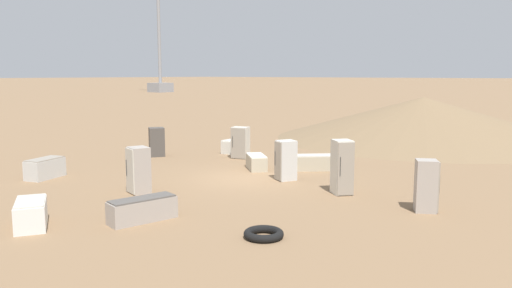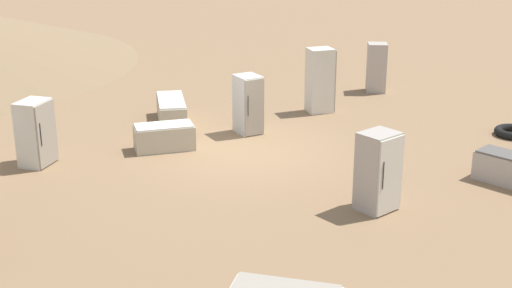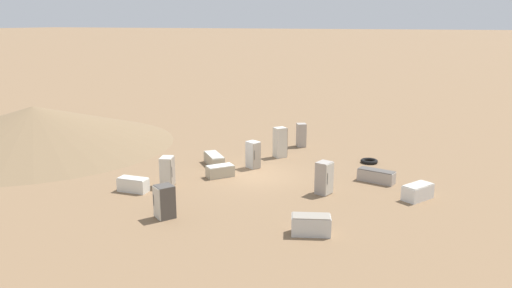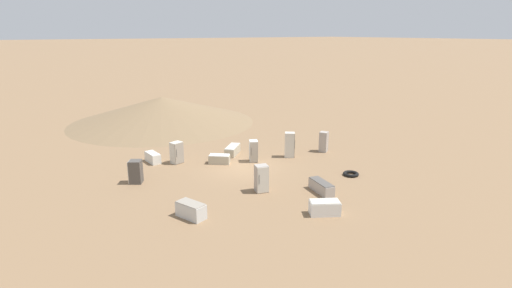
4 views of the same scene
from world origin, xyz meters
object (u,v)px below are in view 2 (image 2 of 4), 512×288
Objects in this scene: discarded_fridge_7 at (171,110)px; discarded_fridge_1 at (164,137)px; discarded_fridge_8 at (320,80)px; discarded_fridge_0 at (36,133)px; discarded_fridge_10 at (248,104)px; discarded_fridge_4 at (376,68)px; discarded_fridge_6 at (378,172)px.

discarded_fridge_1 is at bearing 82.17° from discarded_fridge_7.
discarded_fridge_1 is 2.27m from discarded_fridge_7.
discarded_fridge_1 is at bearing -67.82° from discarded_fridge_8.
discarded_fridge_7 reaches higher than discarded_fridge_1.
discarded_fridge_8 is at bearing 138.79° from discarded_fridge_0.
discarded_fridge_10 reaches higher than discarded_fridge_7.
discarded_fridge_4 reaches higher than discarded_fridge_10.
discarded_fridge_7 is at bearing 157.47° from discarded_fridge_0.
discarded_fridge_6 is at bearing -12.56° from discarded_fridge_8.
discarded_fridge_1 is at bearing -78.41° from discarded_fridge_6.
discarded_fridge_7 is (-1.85, -1.32, 0.01)m from discarded_fridge_1.
discarded_fridge_6 reaches higher than discarded_fridge_4.
discarded_fridge_0 is 0.99× the size of discarded_fridge_10.
discarded_fridge_0 is 0.96× the size of discarded_fridge_6.
discarded_fridge_7 is 1.03× the size of discarded_fridge_8.
discarded_fridge_8 reaches higher than discarded_fridge_10.
discarded_fridge_6 reaches higher than discarded_fridge_0.
discarded_fridge_0 reaches higher than discarded_fridge_7.
discarded_fridge_1 is 1.01× the size of discarded_fridge_10.
discarded_fridge_10 is (-2.21, 0.95, 0.45)m from discarded_fridge_1.
discarded_fridge_8 is (2.99, -0.37, 0.14)m from discarded_fridge_4.
discarded_fridge_4 is at bearing 116.51° from discarded_fridge_1.
discarded_fridge_1 is 8.19m from discarded_fridge_4.
discarded_fridge_1 is at bearing 127.03° from discarded_fridge_0.
discarded_fridge_7 is 4.27m from discarded_fridge_8.
discarded_fridge_7 is at bearing -93.23° from discarded_fridge_8.
discarded_fridge_8 is (-4.95, 1.55, 0.60)m from discarded_fridge_1.
discarded_fridge_10 reaches higher than discarded_fridge_1.
discarded_fridge_0 is at bearing -85.67° from discarded_fridge_1.
discarded_fridge_6 is 7.46m from discarded_fridge_7.
discarded_fridge_8 reaches higher than discarded_fridge_7.
discarded_fridge_7 is at bearing -147.78° from discarded_fridge_4.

